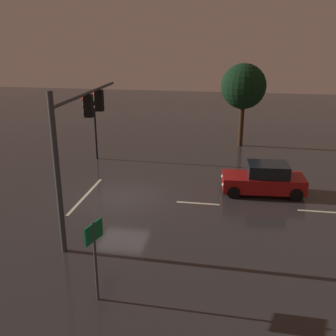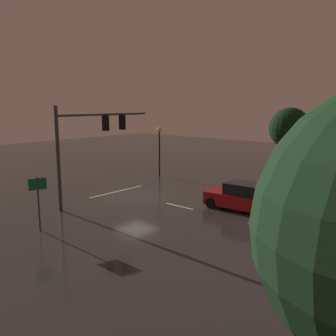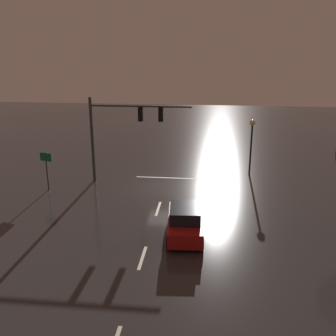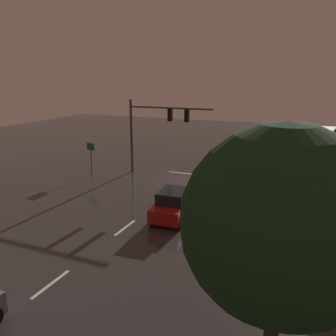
% 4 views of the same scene
% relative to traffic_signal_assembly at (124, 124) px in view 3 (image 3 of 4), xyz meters
% --- Properties ---
extents(ground_plane, '(80.00, 80.00, 0.00)m').
position_rel_traffic_signal_assembly_xyz_m(ground_plane, '(-3.13, 0.83, -4.44)').
color(ground_plane, '#2D2B2B').
extents(traffic_signal_assembly, '(7.44, 0.47, 6.36)m').
position_rel_traffic_signal_assembly_xyz_m(traffic_signal_assembly, '(0.00, 0.00, 0.00)').
color(traffic_signal_assembly, '#383A3D').
rests_on(traffic_signal_assembly, ground_plane).
extents(lane_dash_far, '(0.16, 2.20, 0.01)m').
position_rel_traffic_signal_assembly_xyz_m(lane_dash_far, '(-3.13, 4.83, -4.44)').
color(lane_dash_far, beige).
rests_on(lane_dash_far, ground_plane).
extents(lane_dash_mid, '(0.16, 2.20, 0.01)m').
position_rel_traffic_signal_assembly_xyz_m(lane_dash_mid, '(-3.13, 10.83, -4.44)').
color(lane_dash_mid, beige).
rests_on(lane_dash_mid, ground_plane).
extents(stop_bar, '(5.00, 0.16, 0.01)m').
position_rel_traffic_signal_assembly_xyz_m(stop_bar, '(-3.13, -1.19, -4.44)').
color(stop_bar, beige).
rests_on(stop_bar, ground_plane).
extents(car_approaching, '(2.17, 4.47, 1.70)m').
position_rel_traffic_signal_assembly_xyz_m(car_approaching, '(-5.04, 8.18, -3.65)').
color(car_approaching, maroon).
rests_on(car_approaching, ground_plane).
extents(street_lamp_left_kerb, '(0.44, 0.44, 4.41)m').
position_rel_traffic_signal_assembly_xyz_m(street_lamp_left_kerb, '(-9.50, -2.75, -1.30)').
color(street_lamp_left_kerb, black).
rests_on(street_lamp_left_kerb, ground_plane).
extents(route_sign, '(0.88, 0.30, 2.81)m').
position_rel_traffic_signal_assembly_xyz_m(route_sign, '(5.10, 2.34, -2.42)').
color(route_sign, '#383A3D').
rests_on(route_sign, ground_plane).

